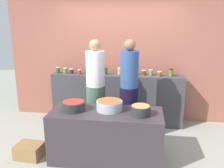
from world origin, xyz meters
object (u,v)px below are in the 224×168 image
Objects in this scene: preserve_jar_1 at (65,71)px; preserve_jar_0 at (58,70)px; preserve_jar_7 at (120,71)px; preserve_jar_11 at (151,72)px; preserve_jar_4 at (92,71)px; cooking_pot_center at (109,105)px; bread_crate at (30,151)px; preserve_jar_12 at (159,74)px; preserve_jar_13 at (171,73)px; preserve_jar_5 at (99,72)px; cook_in_cap at (129,97)px; preserve_jar_10 at (144,72)px; preserve_jar_9 at (136,72)px; preserve_jar_2 at (71,71)px; preserve_jar_6 at (106,71)px; preserve_jar_8 at (129,72)px; cook_with_tongs at (96,95)px; cooking_pot_left at (73,106)px; preserve_jar_3 at (80,72)px; cooking_pot_right at (141,110)px.

preserve_jar_0 is at bearing -179.51° from preserve_jar_1.
preserve_jar_7 is 1.10× the size of preserve_jar_11.
preserve_jar_4 is 1.45m from cooking_pot_center.
bread_crate is at bearing -114.44° from preserve_jar_4.
preserve_jar_12 is 0.70× the size of preserve_jar_13.
cooking_pot_center is (-0.81, -1.29, -0.24)m from preserve_jar_12.
preserve_jar_5 is 1.21m from preserve_jar_12.
preserve_jar_4 is at bearing 136.96° from cook_in_cap.
preserve_jar_0 reaches higher than preserve_jar_10.
preserve_jar_1 is at bearing 151.39° from cook_in_cap.
preserve_jar_10 is at bearing 2.02° from preserve_jar_9.
preserve_jar_7 is (1.00, 0.10, 0.01)m from preserve_jar_2.
preserve_jar_4 is 1.05× the size of preserve_jar_6.
preserve_jar_2 is at bearing 175.89° from preserve_jar_5.
preserve_jar_8 reaches higher than bread_crate.
preserve_jar_6 is at bearing 24.21° from preserve_jar_5.
cook_in_cap is (0.60, -0.07, 0.01)m from cook_with_tongs.
preserve_jar_5 reaches higher than cooking_pot_left.
preserve_jar_5 is 1.43m from preserve_jar_13.
preserve_jar_3 is 0.24× the size of bread_crate.
preserve_jar_4 reaches higher than preserve_jar_10.
cook_in_cap is at bearing -47.23° from preserve_jar_5.
preserve_jar_0 is 2.31m from preserve_jar_13.
cook_in_cap reaches higher than preserve_jar_12.
cooking_pot_left is at bearing -110.68° from preserve_jar_7.
preserve_jar_13 is at bearing 52.24° from cooking_pot_center.
preserve_jar_0 is 1.19m from cook_with_tongs.
preserve_jar_8 reaches higher than preserve_jar_12.
cooking_pot_right is 1.11m from cook_with_tongs.
preserve_jar_4 is at bearing -171.77° from preserve_jar_7.
preserve_jar_9 reaches higher than cooking_pot_right.
preserve_jar_11 is 0.41× the size of cooking_pot_right.
preserve_jar_9 is (0.34, -0.03, 0.00)m from preserve_jar_7.
preserve_jar_8 is (1.20, -0.00, 0.02)m from preserve_jar_2.
preserve_jar_0 is at bearing -177.49° from preserve_jar_10.
cooking_pot_left is 0.72m from cook_with_tongs.
cook_with_tongs reaches higher than preserve_jar_7.
preserve_jar_3 is at bearing -179.22° from preserve_jar_12.
preserve_jar_6 is 2.08m from bread_crate.
preserve_jar_1 is 0.80× the size of preserve_jar_13.
cook_with_tongs is at bearing -152.24° from preserve_jar_13.
cook_in_cap is at bearing 107.83° from cooking_pot_right.
cook_with_tongs is at bearing -46.38° from preserve_jar_2.
cook_in_cap is (1.54, -0.75, -0.27)m from preserve_jar_0.
preserve_jar_1 is at bearing -179.40° from preserve_jar_2.
preserve_jar_9 is at bearing 2.98° from preserve_jar_2.
cooking_pot_right is at bearing -110.69° from preserve_jar_13.
preserve_jar_9 is at bearing 177.27° from preserve_jar_13.
preserve_jar_8 is 0.81m from cook_in_cap.
preserve_jar_10 is 0.36× the size of cooking_pot_right.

